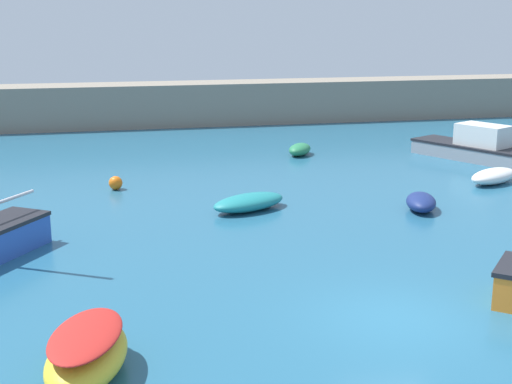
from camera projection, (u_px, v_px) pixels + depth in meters
name	position (u px, v px, depth m)	size (l,w,h in m)	color
ground_plane	(397.00, 322.00, 16.83)	(120.00, 120.00, 0.20)	#235B7A
harbor_breakwater	(202.00, 103.00, 46.26)	(61.33, 3.23, 2.67)	gray
fishing_dinghy_green	(421.00, 202.00, 26.00)	(1.71, 2.28, 0.61)	navy
rowboat_blue_near	(249.00, 202.00, 26.00)	(3.27, 2.46, 0.60)	teal
motorboat_with_cabin	(476.00, 147.00, 34.91)	(4.60, 6.42, 1.78)	gray
dinghy_near_pier	(300.00, 149.00, 36.10)	(1.85, 2.09, 0.61)	#287A4C
rowboat_with_red_cover	(87.00, 353.00, 14.01)	(2.16, 3.19, 1.00)	yellow
rowboat_white_midwater	(494.00, 176.00, 30.12)	(3.01, 2.32, 0.63)	white
mooring_buoy_orange	(116.00, 183.00, 29.05)	(0.56, 0.56, 0.56)	orange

